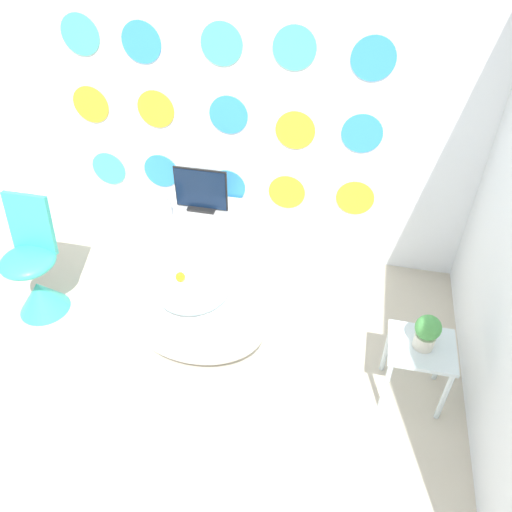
% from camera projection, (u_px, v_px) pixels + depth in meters
% --- Properties ---
extents(ground_plane, '(12.00, 12.00, 0.00)m').
position_uv_depth(ground_plane, '(126.00, 482.00, 2.69)').
color(ground_plane, '#BCB29E').
extents(wall_back_dotted, '(4.67, 0.05, 2.60)m').
position_uv_depth(wall_back_dotted, '(223.00, 96.00, 3.50)').
color(wall_back_dotted, white).
rests_on(wall_back_dotted, ground_plane).
extents(bathtub, '(0.92, 0.56, 0.59)m').
position_uv_depth(bathtub, '(196.00, 319.00, 3.22)').
color(bathtub, white).
rests_on(bathtub, ground_plane).
extents(rubber_duck, '(0.06, 0.06, 0.07)m').
position_uv_depth(rubber_duck, '(180.00, 277.00, 3.04)').
color(rubber_duck, yellow).
rests_on(rubber_duck, bathtub).
extents(chair, '(0.38, 0.38, 0.89)m').
position_uv_depth(chair, '(36.00, 279.00, 3.53)').
color(chair, '#38B2A3').
rests_on(chair, ground_plane).
extents(tv_cabinet, '(0.59, 0.42, 0.49)m').
position_uv_depth(tv_cabinet, '(204.00, 234.00, 3.99)').
color(tv_cabinet, silver).
rests_on(tv_cabinet, ground_plane).
extents(tv, '(0.41, 0.12, 0.34)m').
position_uv_depth(tv, '(201.00, 192.00, 3.74)').
color(tv, black).
rests_on(tv, tv_cabinet).
extents(vase, '(0.09, 0.09, 0.17)m').
position_uv_depth(vase, '(166.00, 208.00, 3.72)').
color(vase, white).
rests_on(vase, tv_cabinet).
extents(side_table, '(0.38, 0.34, 0.44)m').
position_uv_depth(side_table, '(419.00, 356.00, 2.91)').
color(side_table, silver).
rests_on(side_table, ground_plane).
extents(potted_plant_left, '(0.15, 0.15, 0.23)m').
position_uv_depth(potted_plant_left, '(427.00, 331.00, 2.78)').
color(potted_plant_left, beige).
rests_on(potted_plant_left, side_table).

